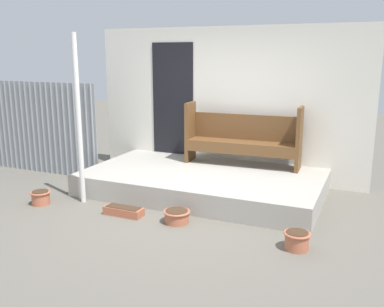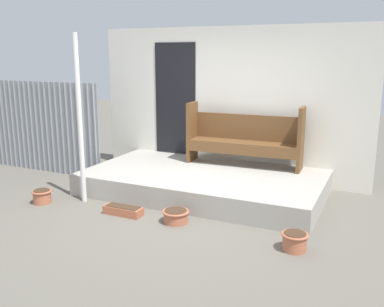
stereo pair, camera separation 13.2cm
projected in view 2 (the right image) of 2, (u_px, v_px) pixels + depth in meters
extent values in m
plane|color=#666056|center=(181.00, 214.00, 5.85)|extent=(24.00, 24.00, 0.00)
cube|color=#A8A399|center=(204.00, 182.00, 6.73)|extent=(3.65, 2.01, 0.33)
cube|color=white|center=(228.00, 104.00, 7.39)|extent=(4.85, 0.06, 2.60)
cube|color=black|center=(175.00, 99.00, 7.76)|extent=(0.80, 0.02, 2.00)
cube|color=gray|center=(37.00, 127.00, 7.91)|extent=(2.79, 0.02, 1.66)
cylinder|color=gray|center=(3.00, 124.00, 8.24)|extent=(0.04, 0.04, 1.66)
cylinder|color=gray|center=(8.00, 124.00, 8.19)|extent=(0.04, 0.04, 1.66)
cylinder|color=gray|center=(13.00, 125.00, 8.14)|extent=(0.04, 0.04, 1.66)
cylinder|color=gray|center=(17.00, 125.00, 8.09)|extent=(0.04, 0.04, 1.66)
cylinder|color=gray|center=(22.00, 125.00, 8.04)|extent=(0.04, 0.04, 1.66)
cylinder|color=gray|center=(27.00, 126.00, 7.99)|extent=(0.04, 0.04, 1.66)
cylinder|color=gray|center=(32.00, 126.00, 7.94)|extent=(0.04, 0.04, 1.66)
cylinder|color=gray|center=(37.00, 127.00, 7.89)|extent=(0.04, 0.04, 1.66)
cylinder|color=gray|center=(42.00, 127.00, 7.84)|extent=(0.04, 0.04, 1.66)
cylinder|color=gray|center=(47.00, 128.00, 7.80)|extent=(0.04, 0.04, 1.66)
cylinder|color=gray|center=(52.00, 128.00, 7.75)|extent=(0.04, 0.04, 1.66)
cylinder|color=gray|center=(57.00, 129.00, 7.70)|extent=(0.04, 0.04, 1.66)
cylinder|color=gray|center=(62.00, 129.00, 7.65)|extent=(0.04, 0.04, 1.66)
cylinder|color=gray|center=(67.00, 130.00, 7.60)|extent=(0.04, 0.04, 1.66)
cylinder|color=gray|center=(73.00, 130.00, 7.55)|extent=(0.04, 0.04, 1.66)
cylinder|color=gray|center=(78.00, 131.00, 7.50)|extent=(0.04, 0.04, 1.66)
cylinder|color=gray|center=(84.00, 131.00, 7.45)|extent=(0.04, 0.04, 1.66)
cylinder|color=gray|center=(89.00, 132.00, 7.40)|extent=(0.04, 0.04, 1.66)
cylinder|color=gray|center=(95.00, 132.00, 7.35)|extent=(0.04, 0.04, 1.66)
cylinder|color=white|center=(80.00, 120.00, 6.11)|extent=(0.07, 0.07, 2.43)
cube|color=brown|center=(192.00, 132.00, 7.34)|extent=(0.08, 0.40, 1.01)
cube|color=brown|center=(301.00, 140.00, 6.66)|extent=(0.08, 0.40, 1.01)
cube|color=brown|center=(244.00, 143.00, 7.03)|extent=(1.79, 0.48, 0.04)
cube|color=brown|center=(240.00, 151.00, 6.88)|extent=(1.78, 0.11, 0.14)
cube|color=brown|center=(247.00, 127.00, 7.14)|extent=(1.78, 0.12, 0.43)
cylinder|color=#B76647|center=(42.00, 197.00, 6.27)|extent=(0.25, 0.25, 0.19)
torus|color=#B76647|center=(42.00, 191.00, 6.25)|extent=(0.29, 0.29, 0.02)
cylinder|color=#422D1E|center=(42.00, 190.00, 6.25)|extent=(0.23, 0.23, 0.01)
cylinder|color=#B76647|center=(176.00, 216.00, 5.55)|extent=(0.31, 0.31, 0.16)
torus|color=#B76647|center=(176.00, 212.00, 5.54)|extent=(0.36, 0.36, 0.02)
cylinder|color=#422D1E|center=(176.00, 210.00, 5.53)|extent=(0.29, 0.29, 0.01)
cylinder|color=#B76647|center=(295.00, 242.00, 4.75)|extent=(0.27, 0.27, 0.20)
torus|color=#B76647|center=(295.00, 234.00, 4.73)|extent=(0.31, 0.31, 0.02)
cylinder|color=#422D1E|center=(295.00, 233.00, 4.73)|extent=(0.24, 0.24, 0.01)
cube|color=#B26042|center=(123.00, 211.00, 5.83)|extent=(0.55, 0.19, 0.11)
cube|color=#422D1E|center=(123.00, 206.00, 5.81)|extent=(0.48, 0.16, 0.01)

